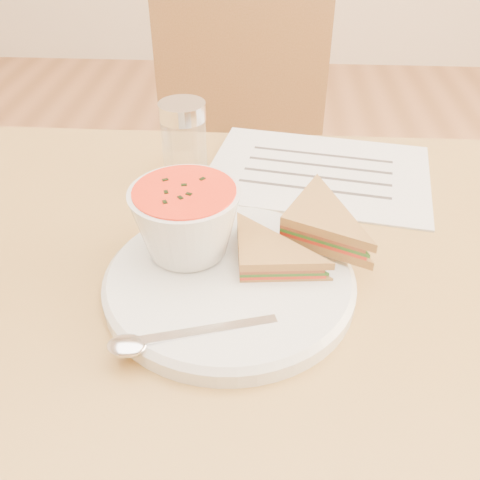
# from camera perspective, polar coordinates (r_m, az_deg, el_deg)

# --- Properties ---
(dining_table) EXTENTS (1.00, 0.70, 0.75)m
(dining_table) POSITION_cam_1_polar(r_m,az_deg,el_deg) (0.89, 1.22, -21.89)
(dining_table) COLOR brown
(dining_table) RESTS_ON floor
(chair_far) EXTENTS (0.43, 0.43, 0.90)m
(chair_far) POSITION_cam_1_polar(r_m,az_deg,el_deg) (1.26, 0.17, 3.67)
(chair_far) COLOR brown
(chair_far) RESTS_ON floor
(plate) EXTENTS (0.34, 0.34, 0.02)m
(plate) POSITION_cam_1_polar(r_m,az_deg,el_deg) (0.58, -1.12, -4.51)
(plate) COLOR silver
(plate) RESTS_ON dining_table
(soup_bowl) EXTENTS (0.14, 0.14, 0.08)m
(soup_bowl) POSITION_cam_1_polar(r_m,az_deg,el_deg) (0.58, -5.72, 1.70)
(soup_bowl) COLOR silver
(soup_bowl) RESTS_ON plate
(sandwich_half_a) EXTENTS (0.11, 0.11, 0.03)m
(sandwich_half_a) POSITION_cam_1_polar(r_m,az_deg,el_deg) (0.55, -0.04, -3.90)
(sandwich_half_a) COLOR #B58F40
(sandwich_half_a) RESTS_ON plate
(sandwich_half_b) EXTENTS (0.14, 0.14, 0.03)m
(sandwich_half_b) POSITION_cam_1_polar(r_m,az_deg,el_deg) (0.59, 4.24, 1.11)
(sandwich_half_b) COLOR #B58F40
(sandwich_half_b) RESTS_ON plate
(spoon) EXTENTS (0.19, 0.09, 0.01)m
(spoon) POSITION_cam_1_polar(r_m,az_deg,el_deg) (0.50, -5.72, -10.01)
(spoon) COLOR silver
(spoon) RESTS_ON plate
(paper_menu) EXTENTS (0.35, 0.28, 0.00)m
(paper_menu) POSITION_cam_1_polar(r_m,az_deg,el_deg) (0.79, 8.31, 7.21)
(paper_menu) COLOR white
(paper_menu) RESTS_ON dining_table
(condiment_shaker) EXTENTS (0.07, 0.07, 0.11)m
(condiment_shaker) POSITION_cam_1_polar(r_m,az_deg,el_deg) (0.75, -5.97, 10.29)
(condiment_shaker) COLOR silver
(condiment_shaker) RESTS_ON dining_table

